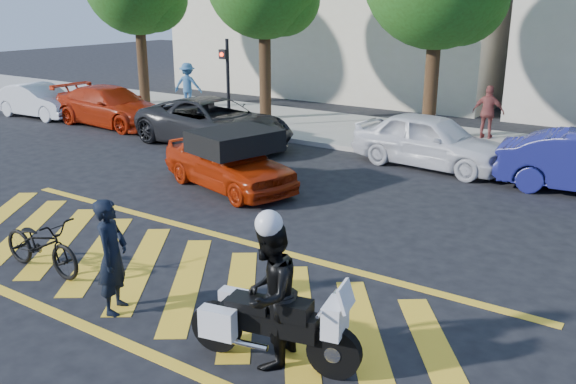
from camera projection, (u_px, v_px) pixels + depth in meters
The scene contains 15 objects.
ground at pixel (166, 274), 10.41m from camera, with size 90.00×90.00×0.00m, color black.
sidewalk at pixel (427, 140), 19.90m from camera, with size 60.00×5.00×0.15m, color #9E998E.
crosswalk at pixel (164, 274), 10.42m from camera, with size 12.33×4.00×0.01m.
signal_pole at pixel (227, 77), 20.98m from camera, with size 0.28×0.43×3.20m.
officer_bike at pixel (112, 256), 8.95m from camera, with size 0.64×0.42×1.77m, color black.
bicycle at pixel (41, 244), 10.40m from camera, with size 0.66×1.88×0.99m, color black.
police_motorcycle at pixel (271, 324), 7.74m from camera, with size 2.31×0.94×1.03m.
officer_moto at pixel (270, 295), 7.63m from camera, with size 0.93×0.73×1.92m, color black.
red_convertible at pixel (229, 161), 14.97m from camera, with size 1.61×4.01×1.37m, color #A42307.
parked_far_left at pixel (39, 101), 24.04m from camera, with size 1.38×3.96×1.31m, color silver.
parked_left at pixel (111, 106), 22.43m from camera, with size 2.00×4.92×1.43m, color #A9230A.
parked_mid_left at pixel (214, 123), 19.27m from camera, with size 2.50×5.43×1.51m, color black.
parked_mid_right at pixel (431, 140), 16.87m from camera, with size 1.77×4.41×1.50m, color silver.
pedestrian_left at pixel (188, 85), 25.45m from camera, with size 1.17×0.67×1.82m, color #366495.
pedestrian_right at pixel (488, 112), 19.63m from camera, with size 1.00×0.42×1.71m, color brown.
Camera 1 is at (7.00, -6.74, 4.50)m, focal length 38.00 mm.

